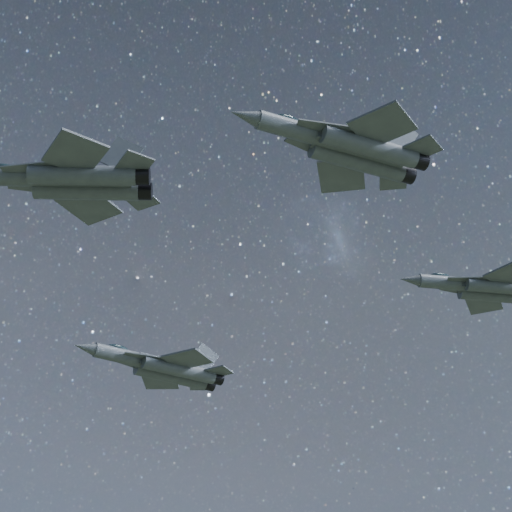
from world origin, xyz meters
name	(u,v)px	position (x,y,z in m)	size (l,w,h in m)	color
jet_lead	(68,180)	(-23.56, -2.31, 147.63)	(19.94, 13.23, 5.08)	#384047
jet_left	(164,368)	(-5.76, 24.88, 143.37)	(19.99, 13.91, 5.03)	#384047
jet_right	(348,147)	(-2.05, -15.87, 148.03)	(18.69, 13.35, 4.78)	#384047
jet_slot	(486,288)	(20.99, -3.94, 145.40)	(16.67, 11.37, 4.19)	#384047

